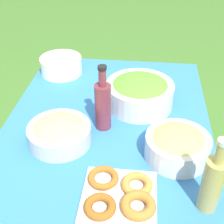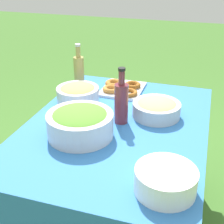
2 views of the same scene
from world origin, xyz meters
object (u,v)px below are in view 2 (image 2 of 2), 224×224
(pasta_bowl, at_px, (156,108))
(olive_oil_bottle, at_px, (79,71))
(salad_bowl, at_px, (80,122))
(plate_stack, at_px, (166,181))
(wine_bottle, at_px, (121,102))
(donut_platter, at_px, (122,88))
(fruit_bowl, at_px, (78,93))

(pasta_bowl, relative_size, olive_oil_bottle, 0.90)
(salad_bowl, height_order, pasta_bowl, salad_bowl)
(pasta_bowl, relative_size, plate_stack, 1.12)
(salad_bowl, xyz_separation_m, pasta_bowl, (0.32, -0.32, -0.02))
(salad_bowl, bearing_deg, wine_bottle, -38.38)
(plate_stack, bearing_deg, olive_oil_bottle, 39.33)
(olive_oil_bottle, bearing_deg, wine_bottle, -134.28)
(pasta_bowl, relative_size, wine_bottle, 0.87)
(olive_oil_bottle, xyz_separation_m, wine_bottle, (-0.39, -0.41, 0.00))
(donut_platter, bearing_deg, olive_oil_bottle, 93.32)
(plate_stack, relative_size, fruit_bowl, 0.93)
(fruit_bowl, bearing_deg, wine_bottle, -116.76)
(donut_platter, distance_m, wine_bottle, 0.44)
(donut_platter, xyz_separation_m, olive_oil_bottle, (-0.02, 0.29, 0.10))
(salad_bowl, relative_size, donut_platter, 1.04)
(pasta_bowl, xyz_separation_m, olive_oil_bottle, (0.27, 0.57, 0.07))
(fruit_bowl, bearing_deg, salad_bowl, -155.27)
(salad_bowl, distance_m, pasta_bowl, 0.45)
(salad_bowl, xyz_separation_m, donut_platter, (0.61, -0.04, -0.05))
(olive_oil_bottle, bearing_deg, fruit_bowl, -159.39)
(wine_bottle, bearing_deg, donut_platter, 15.44)
(plate_stack, relative_size, wine_bottle, 0.78)
(donut_platter, height_order, olive_oil_bottle, olive_oil_bottle)
(donut_platter, xyz_separation_m, fruit_bowl, (-0.25, 0.20, 0.04))
(salad_bowl, bearing_deg, plate_stack, -121.44)
(fruit_bowl, bearing_deg, plate_stack, -135.48)
(salad_bowl, distance_m, olive_oil_bottle, 0.64)
(plate_stack, bearing_deg, salad_bowl, 58.56)
(salad_bowl, xyz_separation_m, fruit_bowl, (0.35, 0.16, -0.01))
(olive_oil_bottle, height_order, fruit_bowl, olive_oil_bottle)
(fruit_bowl, bearing_deg, donut_platter, -38.78)
(donut_platter, bearing_deg, salad_bowl, 176.23)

